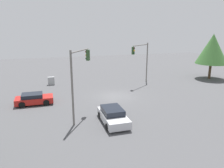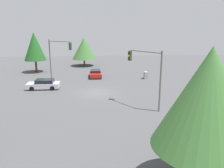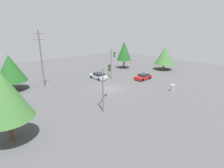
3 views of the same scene
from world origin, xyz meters
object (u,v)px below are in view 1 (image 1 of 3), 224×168
sedan_red (34,99)px  traffic_signal_main (142,56)px  sedan_silver (113,116)px  electrical_cabinet (51,81)px  traffic_signal_cross (79,72)px

sedan_red → traffic_signal_main: size_ratio=0.66×
sedan_silver → traffic_signal_main: bearing=-123.8°
sedan_red → traffic_signal_main: bearing=108.4°
sedan_silver → electrical_cabinet: 16.37m
traffic_signal_cross → traffic_signal_main: bearing=-14.0°
sedan_silver → electrical_cabinet: (-4.95, 15.60, -0.05)m
sedan_red → sedan_silver: (7.08, -7.27, 0.03)m
traffic_signal_cross → sedan_red: bearing=70.5°
traffic_signal_cross → electrical_cabinet: (-2.27, 13.84, -3.93)m
sedan_silver → traffic_signal_cross: traffic_signal_cross is taller
traffic_signal_main → traffic_signal_cross: 15.30m
electrical_cabinet → traffic_signal_main: bearing=-13.6°
traffic_signal_main → electrical_cabinet: (-13.26, 3.20, -3.64)m
electrical_cabinet → traffic_signal_cross: bearing=-80.7°
sedan_silver → traffic_signal_main: 15.36m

